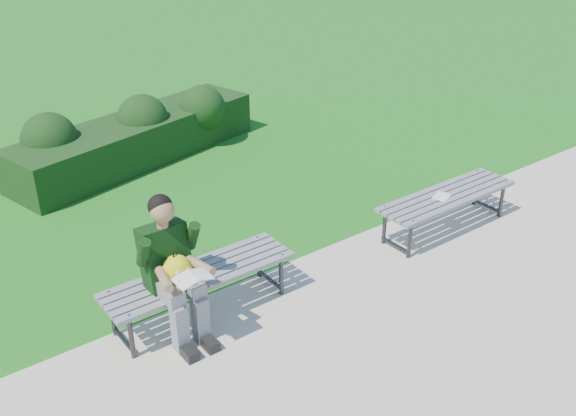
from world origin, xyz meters
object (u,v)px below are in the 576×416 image
object	(u,v)px
bench_left	(200,278)
paper_sheet	(442,196)
bench_right	(447,199)
seated_boy	(172,265)
hedge	(134,134)

from	to	relation	value
bench_left	paper_sheet	distance (m)	2.96
bench_right	seated_boy	world-z (taller)	seated_boy
bench_right	seated_boy	bearing A→B (deg)	176.86
bench_right	seated_boy	xyz separation A→B (m)	(-3.35, 0.18, 0.30)
paper_sheet	bench_left	bearing A→B (deg)	174.58
bench_right	paper_sheet	size ratio (longest dim) A/B	6.83
bench_left	seated_boy	world-z (taller)	seated_boy
paper_sheet	hedge	bearing A→B (deg)	114.39
seated_boy	bench_right	bearing A→B (deg)	-3.14
bench_left	paper_sheet	xyz separation A→B (m)	(2.95, -0.28, 0.06)
hedge	bench_left	distance (m)	3.94
bench_left	bench_right	size ratio (longest dim) A/B	1.00
bench_left	bench_right	distance (m)	3.06
bench_left	seated_boy	xyz separation A→B (m)	(-0.30, -0.10, 0.30)
hedge	paper_sheet	bearing A→B (deg)	-65.61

